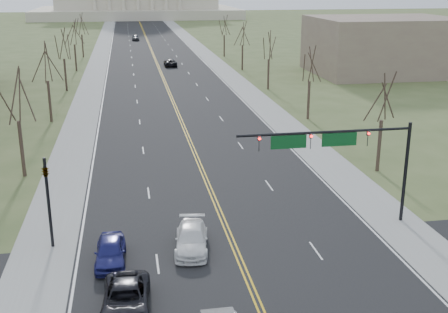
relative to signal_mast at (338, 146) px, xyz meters
name	(u,v)px	position (x,y,z in m)	size (l,w,h in m)	color
road	(153,55)	(-7.45, 96.50, -5.76)	(20.00, 380.00, 0.01)	black
cross_road	(253,291)	(-7.45, -7.50, -5.76)	(120.00, 14.00, 0.01)	black
sidewalk_left	(100,56)	(-19.45, 96.50, -5.75)	(4.00, 380.00, 0.03)	gray
sidewalk_right	(205,53)	(4.55, 96.50, -5.75)	(4.00, 380.00, 0.03)	gray
center_line	(153,55)	(-7.45, 96.50, -5.75)	(0.42, 380.00, 0.01)	gold
edge_line_left	(110,55)	(-17.25, 96.50, -5.75)	(0.15, 380.00, 0.01)	silver
edge_line_right	(196,54)	(2.35, 96.50, -5.75)	(0.15, 380.00, 0.01)	silver
signal_mast	(338,146)	(0.00, 0.00, 0.00)	(12.12, 0.44, 7.20)	black
signal_left	(48,193)	(-18.95, 0.00, -2.05)	(0.32, 0.36, 6.00)	black
tree_r_0	(383,99)	(8.05, 10.50, 0.79)	(3.74, 3.74, 8.50)	#32261D
tree_l_0	(16,98)	(-22.95, 14.50, 1.18)	(3.96, 3.96, 9.00)	#32261D
tree_r_1	(310,66)	(8.05, 30.50, 0.79)	(3.74, 3.74, 8.50)	#32261D
tree_l_1	(46,64)	(-22.95, 34.50, 1.18)	(3.96, 3.96, 9.00)	#32261D
tree_r_2	(269,47)	(8.05, 50.50, 0.79)	(3.74, 3.74, 8.50)	#32261D
tree_l_2	(63,45)	(-22.95, 54.50, 1.18)	(3.96, 3.96, 9.00)	#32261D
tree_r_3	(243,35)	(8.05, 70.50, 0.79)	(3.74, 3.74, 8.50)	#32261D
tree_l_3	(74,33)	(-22.95, 74.50, 1.18)	(3.96, 3.96, 9.00)	#32261D
tree_r_4	(224,27)	(8.05, 90.50, 0.79)	(3.74, 3.74, 8.50)	#32261D
tree_l_4	(81,25)	(-22.95, 94.50, 1.18)	(3.96, 3.96, 9.00)	#32261D
bldg_right_mass	(384,46)	(32.55, 62.50, -0.76)	(25.00, 20.00, 10.00)	#755D53
car_sb_outer_lead	(126,299)	(-14.33, -8.38, -5.02)	(2.43, 5.28, 1.47)	black
car_sb_inner_second	(192,239)	(-10.18, -1.95, -5.03)	(2.02, 4.97, 1.44)	white
car_sb_outer_second	(110,251)	(-15.21, -2.88, -4.99)	(1.80, 4.46, 1.52)	navy
car_far_nb	(170,63)	(-5.06, 77.69, -5.04)	(2.37, 5.14, 1.43)	black
car_far_sb	(135,37)	(-10.70, 129.04, -4.93)	(1.94, 4.83, 1.65)	#484A4F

